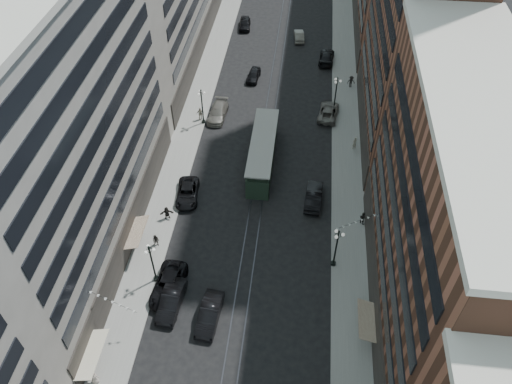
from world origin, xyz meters
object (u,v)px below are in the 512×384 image
at_px(car_14, 299,36).
at_px(car_extra_0, 171,301).
at_px(car_12, 327,57).
at_px(pedestrian_7, 363,218).
at_px(pedestrian_2, 156,241).
at_px(car_11, 328,112).
at_px(car_5, 209,314).
at_px(car_8, 218,112).
at_px(pedestrian_9, 351,82).
at_px(streetcar, 263,153).
at_px(car_2, 168,285).
at_px(car_13, 253,75).
at_px(lamppost_sw_far, 152,262).
at_px(car_10, 314,196).
at_px(lamppost_se_far, 336,247).
at_px(pedestrian_5, 167,213).
at_px(pedestrian_6, 200,114).
at_px(car_7, 187,193).
at_px(lamppost_se_mid, 336,93).
at_px(pedestrian_1, 94,377).
at_px(pedestrian_8, 355,143).
at_px(car_9, 245,23).
at_px(lamppost_sw_mid, 202,105).

relative_size(car_14, car_extra_0, 0.84).
distance_m(car_12, pedestrian_7, 35.80).
bearing_deg(pedestrian_2, car_11, 62.17).
height_order(car_5, car_8, car_5).
relative_size(car_11, pedestrian_9, 2.98).
height_order(streetcar, car_2, streetcar).
bearing_deg(car_11, car_5, 79.77).
distance_m(streetcar, car_13, 19.99).
relative_size(lamppost_sw_far, car_12, 0.96).
xyz_separation_m(car_10, pedestrian_9, (4.97, 25.12, 0.21)).
bearing_deg(car_10, car_extra_0, 53.60).
relative_size(lamppost_se_far, pedestrian_7, 3.28).
bearing_deg(pedestrian_7, pedestrian_5, 44.34).
distance_m(lamppost_sw_far, car_2, 2.97).
bearing_deg(car_11, streetcar, 60.93).
relative_size(streetcar, car_2, 2.23).
distance_m(car_10, car_14, 39.53).
bearing_deg(car_12, lamppost_sw_far, 73.75).
xyz_separation_m(car_14, pedestrian_9, (8.67, -14.24, 0.35)).
relative_size(car_13, pedestrian_6, 2.28).
xyz_separation_m(car_14, pedestrian_5, (-13.13, -44.05, 0.26)).
bearing_deg(pedestrian_9, car_7, -138.42).
height_order(lamppost_se_mid, car_13, lamppost_se_mid).
distance_m(car_5, car_11, 36.34).
relative_size(streetcar, car_10, 2.52).
relative_size(pedestrian_2, car_7, 0.29).
distance_m(lamppost_sw_far, lamppost_se_mid, 36.91).
height_order(streetcar, pedestrian_6, streetcar).
height_order(car_8, car_10, car_10).
height_order(lamppost_se_far, car_2, lamppost_se_far).
bearing_deg(pedestrian_6, car_2, 78.47).
distance_m(lamppost_sw_far, pedestrian_1, 11.80).
relative_size(car_12, pedestrian_9, 3.03).
bearing_deg(lamppost_sw_far, lamppost_se_far, 12.26).
xyz_separation_m(car_12, pedestrian_5, (-18.00, -37.25, 0.17)).
bearing_deg(car_5, lamppost_se_far, 37.55).
bearing_deg(lamppost_se_mid, pedestrian_8, -72.29).
xyz_separation_m(car_2, car_5, (4.76, -2.82, 0.03)).
xyz_separation_m(pedestrian_1, pedestrian_7, (24.30, 21.63, -0.02)).
relative_size(car_10, car_11, 0.96).
distance_m(pedestrian_1, car_9, 67.42).
distance_m(lamppost_se_far, pedestrian_7, 7.42).
xyz_separation_m(streetcar, car_12, (7.98, 26.37, -0.91)).
bearing_deg(lamppost_se_far, pedestrian_5, 166.61).
distance_m(streetcar, pedestrian_7, 15.48).
xyz_separation_m(lamppost_se_mid, streetcar, (-9.20, -12.54, -1.36)).
height_order(lamppost_sw_mid, car_extra_0, lamppost_sw_mid).
bearing_deg(lamppost_sw_far, car_2, -33.47).
bearing_deg(car_extra_0, pedestrian_7, 38.16).
height_order(lamppost_sw_far, pedestrian_6, lamppost_sw_far).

